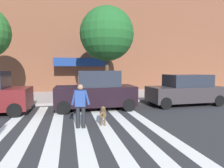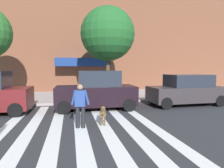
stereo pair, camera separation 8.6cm
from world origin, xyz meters
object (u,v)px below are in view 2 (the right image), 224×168
(parked_car_fourth_in_line, at_px, (186,90))
(pedestrian_bystander, at_px, (182,83))
(street_tree_middle, at_px, (108,34))
(pedestrian_dog_walker, at_px, (80,103))
(parked_car_third_in_line, at_px, (97,91))
(dog_on_leash, at_px, (103,113))

(parked_car_fourth_in_line, bearing_deg, pedestrian_bystander, 61.63)
(street_tree_middle, height_order, pedestrian_dog_walker, street_tree_middle)
(parked_car_third_in_line, xyz_separation_m, pedestrian_dog_walker, (-1.03, -3.12, -0.06))
(pedestrian_dog_walker, distance_m, dog_on_leash, 1.08)
(street_tree_middle, relative_size, pedestrian_bystander, 3.86)
(parked_car_third_in_line, xyz_separation_m, dog_on_leash, (-0.13, -2.78, -0.54))
(street_tree_middle, height_order, pedestrian_bystander, street_tree_middle)
(dog_on_leash, bearing_deg, pedestrian_bystander, 38.69)
(parked_car_fourth_in_line, relative_size, dog_on_leash, 4.34)
(parked_car_third_in_line, height_order, pedestrian_dog_walker, parked_car_third_in_line)
(pedestrian_dog_walker, bearing_deg, dog_on_leash, 20.88)
(parked_car_third_in_line, relative_size, dog_on_leash, 4.21)
(dog_on_leash, bearing_deg, parked_car_fourth_in_line, 26.60)
(parked_car_third_in_line, relative_size, street_tree_middle, 0.68)
(parked_car_third_in_line, distance_m, street_tree_middle, 4.86)
(parked_car_fourth_in_line, xyz_separation_m, pedestrian_dog_walker, (-6.46, -3.13, 0.02))
(parked_car_third_in_line, bearing_deg, pedestrian_dog_walker, -108.32)
(dog_on_leash, height_order, pedestrian_bystander, pedestrian_bystander)
(parked_car_third_in_line, relative_size, parked_car_fourth_in_line, 0.97)
(parked_car_third_in_line, distance_m, parked_car_fourth_in_line, 5.42)
(street_tree_middle, relative_size, dog_on_leash, 6.21)
(street_tree_middle, height_order, dog_on_leash, street_tree_middle)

